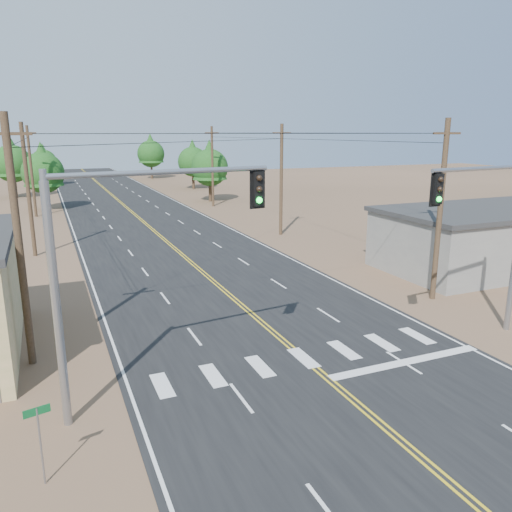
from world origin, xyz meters
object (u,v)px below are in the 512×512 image
signal_mast_right (496,223)px  street_sign (39,433)px  building_right (490,239)px  signal_mast_left (125,248)px

signal_mast_right → street_sign: signal_mast_right is taller
building_right → street_sign: bearing=-157.5°
building_right → signal_mast_right: (-10.15, -9.18, 3.37)m
building_right → signal_mast_left: 27.91m
signal_mast_left → street_sign: signal_mast_left is taller
building_right → street_sign: 31.53m
signal_mast_left → signal_mast_right: (16.01, -0.16, -0.26)m
building_right → signal_mast_right: size_ratio=1.87×
street_sign → building_right: bearing=8.7°
signal_mast_left → street_sign: 5.90m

